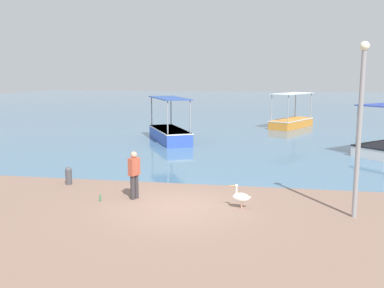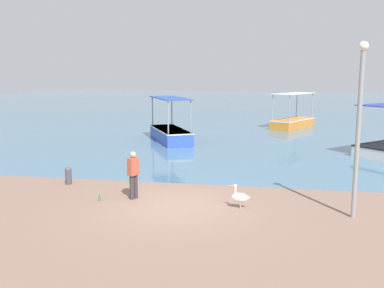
# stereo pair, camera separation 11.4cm
# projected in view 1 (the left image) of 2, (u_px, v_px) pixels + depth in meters

# --- Properties ---
(ground) EXTENTS (120.00, 120.00, 0.00)m
(ground) POSITION_uv_depth(u_px,v_px,m) (175.00, 207.00, 14.17)
(ground) COLOR #866657
(harbor_water) EXTENTS (110.00, 90.00, 0.00)m
(harbor_water) POSITION_uv_depth(u_px,v_px,m) (246.00, 105.00, 60.83)
(harbor_water) COLOR teal
(harbor_water) RESTS_ON ground
(fishing_boat_far_left) EXTENTS (3.82, 5.34, 2.84)m
(fishing_boat_far_left) POSITION_uv_depth(u_px,v_px,m) (170.00, 133.00, 27.73)
(fishing_boat_far_left) COLOR #3556BC
(fishing_boat_far_left) RESTS_ON harbor_water
(fishing_boat_center) EXTENTS (3.81, 5.06, 2.80)m
(fishing_boat_center) POSITION_uv_depth(u_px,v_px,m) (291.00, 121.00, 34.96)
(fishing_boat_center) COLOR orange
(fishing_boat_center) RESTS_ON harbor_water
(pelican) EXTENTS (0.81, 0.34, 0.80)m
(pelican) POSITION_uv_depth(u_px,v_px,m) (241.00, 197.00, 13.95)
(pelican) COLOR #E0997A
(pelican) RESTS_ON ground
(lamp_post) EXTENTS (0.28, 0.28, 5.28)m
(lamp_post) POSITION_uv_depth(u_px,v_px,m) (360.00, 120.00, 12.65)
(lamp_post) COLOR gray
(lamp_post) RESTS_ON ground
(mooring_bollard) EXTENTS (0.26, 0.26, 0.71)m
(mooring_bollard) POSITION_uv_depth(u_px,v_px,m) (69.00, 175.00, 16.96)
(mooring_bollard) COLOR #47474C
(mooring_bollard) RESTS_ON ground
(fisherman_standing) EXTENTS (0.37, 0.46, 1.69)m
(fisherman_standing) POSITION_uv_depth(u_px,v_px,m) (134.00, 174.00, 14.92)
(fisherman_standing) COLOR #383235
(fisherman_standing) RESTS_ON ground
(glass_bottle) EXTENTS (0.07, 0.07, 0.27)m
(glass_bottle) POSITION_uv_depth(u_px,v_px,m) (100.00, 198.00, 14.74)
(glass_bottle) COLOR #3F7F4C
(glass_bottle) RESTS_ON ground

